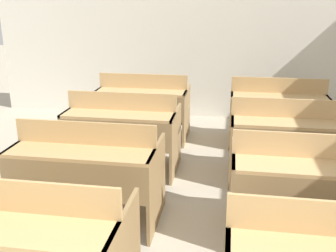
# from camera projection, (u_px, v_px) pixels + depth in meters

# --- Properties ---
(wall_back) EXTENTS (6.63, 0.06, 2.82)m
(wall_back) POSITION_uv_depth(u_px,v_px,m) (197.00, 30.00, 6.15)
(wall_back) COLOR white
(wall_back) RESTS_ON ground_plane
(bench_front_left) EXTENTS (1.21, 0.72, 0.91)m
(bench_front_left) POSITION_uv_depth(u_px,v_px,m) (24.00, 246.00, 2.32)
(bench_front_left) COLOR olive
(bench_front_left) RESTS_ON ground_plane
(bench_second_left) EXTENTS (1.21, 0.72, 0.91)m
(bench_second_left) POSITION_uv_depth(u_px,v_px,m) (88.00, 170.00, 3.35)
(bench_second_left) COLOR olive
(bench_second_left) RESTS_ON ground_plane
(bench_second_right) EXTENTS (1.21, 0.72, 0.91)m
(bench_second_right) POSITION_uv_depth(u_px,v_px,m) (308.00, 185.00, 3.07)
(bench_second_right) COLOR #9A7B51
(bench_second_right) RESTS_ON ground_plane
(bench_third_left) EXTENTS (1.21, 0.72, 0.91)m
(bench_third_left) POSITION_uv_depth(u_px,v_px,m) (122.00, 130.00, 4.36)
(bench_third_left) COLOR #997A50
(bench_third_left) RESTS_ON ground_plane
(bench_third_right) EXTENTS (1.21, 0.72, 0.91)m
(bench_third_right) POSITION_uv_depth(u_px,v_px,m) (289.00, 139.00, 4.09)
(bench_third_right) COLOR #9A7B51
(bench_third_right) RESTS_ON ground_plane
(bench_back_left) EXTENTS (1.21, 0.72, 0.91)m
(bench_back_left) POSITION_uv_depth(u_px,v_px,m) (143.00, 105.00, 5.39)
(bench_back_left) COLOR #987A50
(bench_back_left) RESTS_ON ground_plane
(bench_back_right) EXTENTS (1.21, 0.72, 0.91)m
(bench_back_right) POSITION_uv_depth(u_px,v_px,m) (277.00, 110.00, 5.14)
(bench_back_right) COLOR #95774D
(bench_back_right) RESTS_ON ground_plane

